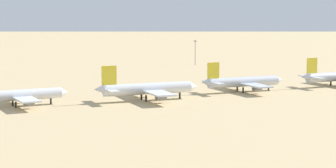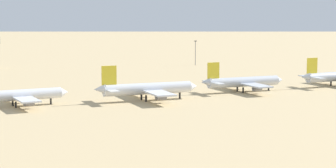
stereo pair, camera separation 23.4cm
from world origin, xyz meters
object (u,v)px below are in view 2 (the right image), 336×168
at_px(parked_jet_navy_2, 17,95).
at_px(light_pole_west, 195,51).
at_px(parked_jet_yellow_4, 243,82).
at_px(parked_jet_yellow_3, 147,89).

bearing_deg(parked_jet_navy_2, light_pole_west, 40.03).
bearing_deg(parked_jet_yellow_4, parked_jet_navy_2, -178.12).
relative_size(parked_jet_navy_2, parked_jet_yellow_4, 0.96).
xyz_separation_m(parked_jet_yellow_3, light_pole_west, (92.59, 126.63, 4.36)).
height_order(parked_jet_yellow_3, parked_jet_yellow_4, parked_jet_yellow_3).
bearing_deg(light_pole_west, parked_jet_yellow_3, -126.17).
bearing_deg(parked_jet_navy_2, parked_jet_yellow_3, -9.30).
bearing_deg(light_pole_west, parked_jet_navy_2, -139.80).
bearing_deg(parked_jet_navy_2, parked_jet_yellow_4, -2.06).
height_order(parked_jet_navy_2, parked_jet_yellow_3, parked_jet_yellow_3).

